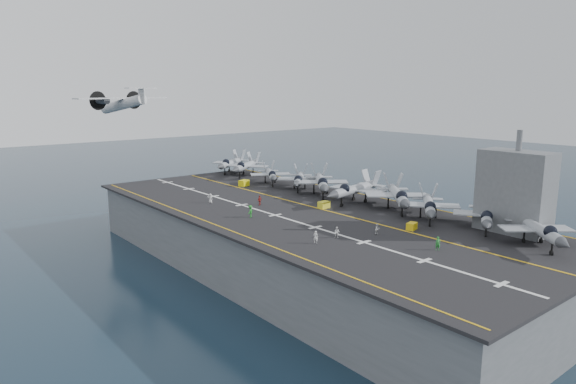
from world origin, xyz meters
TOP-DOWN VIEW (x-y plane):
  - ground at (0.00, 0.00)m, footprint 500.00×500.00m
  - hull at (0.00, 0.00)m, footprint 36.00×90.00m
  - flight_deck at (0.00, 0.00)m, footprint 38.00×92.00m
  - foul_line at (3.00, 0.00)m, footprint 0.35×90.00m
  - landing_centerline at (-6.00, 0.00)m, footprint 0.50×90.00m
  - deck_edge_port at (-17.00, 0.00)m, footprint 0.25×90.00m
  - deck_edge_stbd at (18.50, 0.00)m, footprint 0.25×90.00m
  - island_superstructure at (15.00, -30.00)m, footprint 5.00×10.00m
  - fighter_jet_0 at (10.90, -35.76)m, footprint 16.32×16.88m
  - fighter_jet_1 at (12.93, -26.96)m, footprint 16.94×15.40m
  - fighter_jet_2 at (11.29, -18.03)m, footprint 17.42×16.65m
  - fighter_jet_3 at (12.75, -10.52)m, footprint 18.76×19.24m
  - fighter_jet_4 at (11.39, -1.63)m, footprint 17.53×13.42m
  - fighter_jet_5 at (11.35, 7.53)m, footprint 18.39×19.31m
  - fighter_jet_6 at (11.71, 14.74)m, footprint 16.12×16.20m
  - fighter_jet_7 at (11.10, 23.81)m, footprint 14.35×15.91m
  - fighter_jet_8 at (13.08, 36.41)m, footprint 17.99×16.70m
  - tow_cart_a at (4.43, -20.02)m, footprint 2.03×1.61m
  - tow_cart_b at (3.95, -1.23)m, footprint 2.09×1.44m
  - tow_cart_c at (4.96, 25.39)m, footprint 2.53×2.06m
  - crew_1 at (-11.46, -16.13)m, footprint 1.11×1.26m
  - crew_2 at (-7.39, -16.14)m, footprint 1.12×1.18m
  - crew_3 at (-10.03, 1.45)m, footprint 1.46×1.33m
  - crew_4 at (-3.51, 7.84)m, footprint 1.21×0.94m
  - crew_5 at (-9.42, 15.22)m, footprint 1.08×1.23m
  - crew_6 at (-1.08, -28.44)m, footprint 1.29×1.25m
  - crew_7 at (-1.54, -18.48)m, footprint 0.97×0.67m
  - transport_plane at (-9.05, 55.65)m, footprint 27.55×21.78m
  - fighter_jet_9 at (13.08, 43.00)m, footprint 17.99×16.70m

SIDE VIEW (x-z plane):
  - ground at x=0.00m, z-range 0.00..0.00m
  - hull at x=0.00m, z-range 0.00..10.00m
  - flight_deck at x=0.00m, z-range 10.00..10.40m
  - foul_line at x=3.00m, z-range 10.41..10.43m
  - landing_centerline at x=-6.00m, z-range 10.41..10.43m
  - deck_edge_port at x=-17.00m, z-range 10.41..10.43m
  - deck_edge_stbd at x=18.50m, z-range 10.41..10.43m
  - tow_cart_a at x=4.43m, z-range 10.40..11.46m
  - tow_cart_b at x=3.95m, z-range 10.40..11.60m
  - tow_cart_c at x=4.96m, z-range 10.40..11.71m
  - crew_7 at x=-1.54m, z-range 10.40..11.98m
  - crew_2 at x=-7.39m, z-range 10.40..12.04m
  - crew_5 at x=-9.42m, z-range 10.40..12.13m
  - crew_1 at x=-11.46m, z-range 10.40..12.16m
  - crew_4 at x=-3.51m, z-range 10.40..12.20m
  - crew_6 at x=-1.08m, z-range 10.40..12.20m
  - crew_3 at x=-10.03m, z-range 10.40..12.43m
  - fighter_jet_7 at x=11.10m, z-range 10.40..15.01m
  - fighter_jet_6 at x=11.71m, z-range 10.40..15.16m
  - fighter_jet_1 at x=12.93m, z-range 10.40..15.30m
  - fighter_jet_0 at x=10.90m, z-range 10.40..15.31m
  - fighter_jet_2 at x=11.29m, z-range 10.40..15.45m
  - fighter_jet_8 at x=13.08m, z-range 10.40..15.60m
  - fighter_jet_9 at x=13.08m, z-range 10.40..15.60m
  - fighter_jet_4 at x=11.39m, z-range 10.40..15.87m
  - fighter_jet_5 at x=11.35m, z-range 10.40..15.99m
  - fighter_jet_3 at x=12.75m, z-range 10.40..16.01m
  - island_superstructure at x=15.00m, z-range 10.40..25.40m
  - transport_plane at x=-9.05m, z-range 24.73..30.50m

